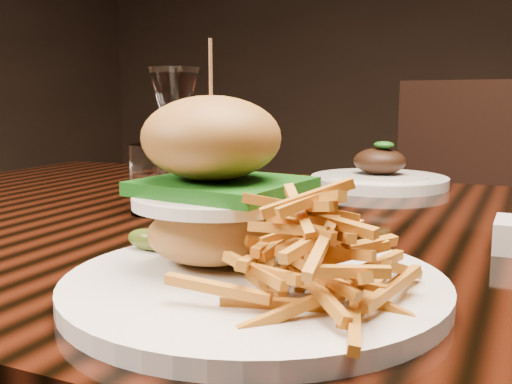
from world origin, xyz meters
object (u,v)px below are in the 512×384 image
at_px(far_dish, 379,177).
at_px(dining_table, 336,287).
at_px(wine_glass, 175,105).
at_px(chair_far, 460,241).
at_px(burger_plate, 251,227).

bearing_deg(far_dish, dining_table, -84.75).
xyz_separation_m(dining_table, wine_glass, (-0.25, 0.03, 0.22)).
bearing_deg(wine_glass, far_dish, 55.39).
height_order(dining_table, wine_glass, wine_glass).
relative_size(wine_glass, chair_far, 0.21).
bearing_deg(dining_table, wine_glass, 172.34).
bearing_deg(far_dish, wine_glass, -124.61).
bearing_deg(wine_glass, burger_plate, -48.90).
height_order(far_dish, chair_far, chair_far).
distance_m(dining_table, burger_plate, 0.30).
xyz_separation_m(burger_plate, chair_far, (0.05, 1.15, -0.27)).
bearing_deg(chair_far, wine_glass, -95.96).
bearing_deg(burger_plate, wine_glass, 150.64).
xyz_separation_m(wine_glass, chair_far, (0.31, 0.85, -0.36)).
distance_m(dining_table, wine_glass, 0.34).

